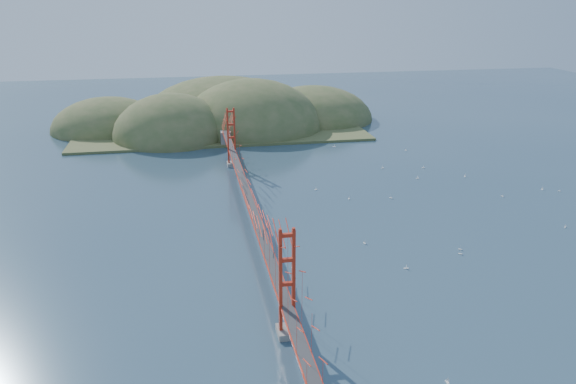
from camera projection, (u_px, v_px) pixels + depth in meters
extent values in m
plane|color=#314C62|center=(251.00, 222.00, 84.58)|extent=(320.00, 320.00, 0.00)
cube|color=gray|center=(287.00, 332.00, 56.68)|extent=(2.00, 2.40, 0.70)
cube|color=gray|center=(232.00, 164.00, 112.25)|extent=(2.00, 2.40, 0.70)
cube|color=red|center=(250.00, 202.00, 83.48)|extent=(1.40, 92.00, 0.16)
cube|color=red|center=(250.00, 203.00, 83.55)|extent=(1.33, 92.00, 0.24)
cube|color=#38383A|center=(250.00, 201.00, 83.45)|extent=(1.19, 92.00, 0.03)
cube|color=gray|center=(226.00, 138.00, 126.63)|extent=(2.20, 2.60, 3.30)
cube|color=olive|center=(220.00, 127.00, 143.77)|extent=(70.00, 40.00, 0.60)
ellipsoid|color=olive|center=(172.00, 137.00, 134.36)|extent=(28.00, 28.00, 21.00)
ellipsoid|color=olive|center=(252.00, 128.00, 143.39)|extent=(36.00, 36.00, 25.00)
ellipsoid|color=olive|center=(313.00, 119.00, 153.93)|extent=(32.00, 32.00, 18.00)
ellipsoid|color=olive|center=(109.00, 129.00, 142.69)|extent=(28.00, 28.00, 16.00)
ellipsoid|color=olive|center=(224.00, 116.00, 157.17)|extent=(44.00, 44.00, 22.00)
cube|color=white|center=(460.00, 249.00, 75.55)|extent=(0.48, 0.42, 0.09)
cylinder|color=white|center=(460.00, 248.00, 75.46)|extent=(0.01, 0.01, 0.52)
cube|color=white|center=(316.00, 190.00, 98.50)|extent=(0.58, 0.38, 0.10)
cylinder|color=white|center=(316.00, 188.00, 98.40)|extent=(0.02, 0.02, 0.61)
cube|color=white|center=(542.00, 189.00, 98.65)|extent=(0.33, 0.54, 0.09)
cylinder|color=white|center=(542.00, 188.00, 98.56)|extent=(0.01, 0.01, 0.56)
cube|color=white|center=(565.00, 227.00, 82.69)|extent=(0.48, 0.47, 0.09)
cylinder|color=white|center=(565.00, 226.00, 82.60)|extent=(0.01, 0.01, 0.55)
cube|color=white|center=(391.00, 198.00, 94.45)|extent=(0.50, 0.50, 0.10)
cylinder|color=white|center=(391.00, 196.00, 94.35)|extent=(0.02, 0.02, 0.58)
cube|color=white|center=(365.00, 243.00, 77.37)|extent=(0.36, 0.57, 0.10)
cylinder|color=white|center=(365.00, 241.00, 77.27)|extent=(0.02, 0.02, 0.59)
cube|color=white|center=(349.00, 199.00, 94.13)|extent=(0.23, 0.52, 0.09)
cylinder|color=white|center=(349.00, 197.00, 94.04)|extent=(0.01, 0.01, 0.55)
cube|color=white|center=(460.00, 254.00, 74.24)|extent=(0.50, 0.43, 0.09)
cylinder|color=white|center=(461.00, 252.00, 74.15)|extent=(0.01, 0.01, 0.55)
cube|color=white|center=(383.00, 168.00, 110.53)|extent=(0.63, 0.44, 0.11)
cylinder|color=white|center=(383.00, 167.00, 110.42)|extent=(0.02, 0.02, 0.66)
cube|color=white|center=(334.00, 147.00, 125.99)|extent=(0.62, 0.21, 0.11)
cylinder|color=white|center=(334.00, 145.00, 125.87)|extent=(0.02, 0.02, 0.67)
cube|color=white|center=(447.00, 383.00, 49.71)|extent=(0.21, 0.59, 0.11)
cylinder|color=white|center=(448.00, 380.00, 49.61)|extent=(0.02, 0.02, 0.63)
cube|color=white|center=(423.00, 168.00, 110.82)|extent=(0.53, 0.25, 0.09)
cylinder|color=white|center=(423.00, 166.00, 110.73)|extent=(0.01, 0.01, 0.56)
cube|color=white|center=(502.00, 196.00, 95.30)|extent=(0.34, 0.53, 0.09)
cylinder|color=white|center=(503.00, 195.00, 95.21)|extent=(0.01, 0.01, 0.56)
cube|color=white|center=(406.00, 150.00, 123.16)|extent=(0.37, 0.57, 0.10)
cylinder|color=white|center=(406.00, 149.00, 123.06)|extent=(0.02, 0.02, 0.59)
cube|color=white|center=(417.00, 178.00, 104.44)|extent=(0.58, 0.23, 0.10)
cylinder|color=white|center=(418.00, 177.00, 104.33)|extent=(0.02, 0.02, 0.62)
cube|color=white|center=(560.00, 191.00, 97.80)|extent=(0.45, 0.45, 0.09)
cylinder|color=white|center=(560.00, 190.00, 97.71)|extent=(0.01, 0.01, 0.52)
cube|color=white|center=(465.00, 176.00, 105.60)|extent=(0.32, 0.60, 0.10)
cylinder|color=white|center=(465.00, 175.00, 105.50)|extent=(0.02, 0.02, 0.63)
cube|color=white|center=(406.00, 268.00, 70.31)|extent=(0.59, 0.28, 0.10)
cylinder|color=white|center=(406.00, 266.00, 70.21)|extent=(0.02, 0.02, 0.61)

